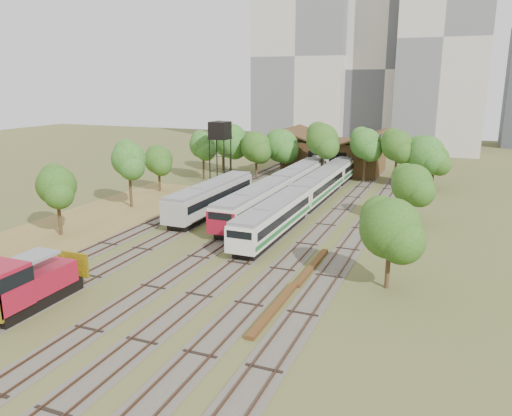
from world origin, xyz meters
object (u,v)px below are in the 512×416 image
at_px(railcar_red_set, 279,189).
at_px(water_tower, 220,132).
at_px(railcar_green_set, 319,186).
at_px(shunter_locomotive, 22,285).

height_order(railcar_red_set, water_tower, water_tower).
distance_m(railcar_red_set, railcar_green_set, 5.92).
distance_m(railcar_red_set, water_tower, 15.73).
bearing_deg(railcar_green_set, water_tower, 168.04).
xyz_separation_m(railcar_green_set, water_tower, (-16.19, 3.43, 6.25)).
bearing_deg(shunter_locomotive, railcar_red_set, 80.46).
bearing_deg(shunter_locomotive, water_tower, 98.10).
distance_m(railcar_green_set, shunter_locomotive, 41.29).
distance_m(railcar_red_set, shunter_locomotive, 36.20).
height_order(railcar_green_set, shunter_locomotive, shunter_locomotive).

